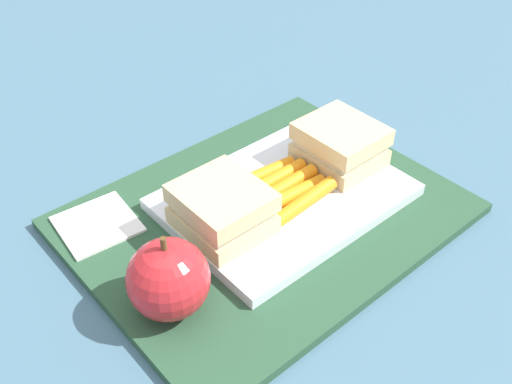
{
  "coord_description": "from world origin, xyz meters",
  "views": [
    {
      "loc": [
        0.29,
        0.33,
        0.39
      ],
      "look_at": [
        0.01,
        0.0,
        0.04
      ],
      "focal_mm": 41.56,
      "sensor_mm": 36.0,
      "label": 1
    }
  ],
  "objects_px": {
    "carrot_sticks_bundle": "(285,186)",
    "sandwich_half_left": "(340,144)",
    "sandwich_half_right": "(222,209)",
    "apple": "(168,279)",
    "paper_napkin": "(97,224)",
    "food_tray": "(284,197)"
  },
  "relations": [
    {
      "from": "sandwich_half_left",
      "to": "sandwich_half_right",
      "type": "height_order",
      "value": "same"
    },
    {
      "from": "food_tray",
      "to": "sandwich_half_left",
      "type": "distance_m",
      "value": 0.08
    },
    {
      "from": "sandwich_half_right",
      "to": "apple",
      "type": "xyz_separation_m",
      "value": [
        0.09,
        0.04,
        -0.0
      ]
    },
    {
      "from": "sandwich_half_right",
      "to": "paper_napkin",
      "type": "relative_size",
      "value": 1.14
    },
    {
      "from": "sandwich_half_left",
      "to": "paper_napkin",
      "type": "bearing_deg",
      "value": -20.91
    },
    {
      "from": "sandwich_half_right",
      "to": "paper_napkin",
      "type": "distance_m",
      "value": 0.13
    },
    {
      "from": "sandwich_half_left",
      "to": "paper_napkin",
      "type": "height_order",
      "value": "sandwich_half_left"
    },
    {
      "from": "apple",
      "to": "paper_napkin",
      "type": "bearing_deg",
      "value": -91.33
    },
    {
      "from": "carrot_sticks_bundle",
      "to": "paper_napkin",
      "type": "distance_m",
      "value": 0.18
    },
    {
      "from": "sandwich_half_right",
      "to": "apple",
      "type": "height_order",
      "value": "apple"
    },
    {
      "from": "sandwich_half_left",
      "to": "carrot_sticks_bundle",
      "type": "distance_m",
      "value": 0.08
    },
    {
      "from": "apple",
      "to": "paper_napkin",
      "type": "xyz_separation_m",
      "value": [
        -0.0,
        -0.13,
        -0.03
      ]
    },
    {
      "from": "carrot_sticks_bundle",
      "to": "paper_napkin",
      "type": "xyz_separation_m",
      "value": [
        0.16,
        -0.09,
        -0.02
      ]
    },
    {
      "from": "sandwich_half_left",
      "to": "paper_napkin",
      "type": "xyz_separation_m",
      "value": [
        0.24,
        -0.09,
        -0.03
      ]
    },
    {
      "from": "paper_napkin",
      "to": "apple",
      "type": "bearing_deg",
      "value": 88.67
    },
    {
      "from": "sandwich_half_left",
      "to": "food_tray",
      "type": "bearing_deg",
      "value": 0.0
    },
    {
      "from": "apple",
      "to": "paper_napkin",
      "type": "distance_m",
      "value": 0.13
    },
    {
      "from": "sandwich_half_left",
      "to": "sandwich_half_right",
      "type": "distance_m",
      "value": 0.16
    },
    {
      "from": "carrot_sticks_bundle",
      "to": "sandwich_half_left",
      "type": "bearing_deg",
      "value": -179.97
    },
    {
      "from": "apple",
      "to": "sandwich_half_left",
      "type": "bearing_deg",
      "value": -170.86
    },
    {
      "from": "sandwich_half_right",
      "to": "apple",
      "type": "distance_m",
      "value": 0.09
    },
    {
      "from": "carrot_sticks_bundle",
      "to": "food_tray",
      "type": "bearing_deg",
      "value": -106.87
    }
  ]
}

